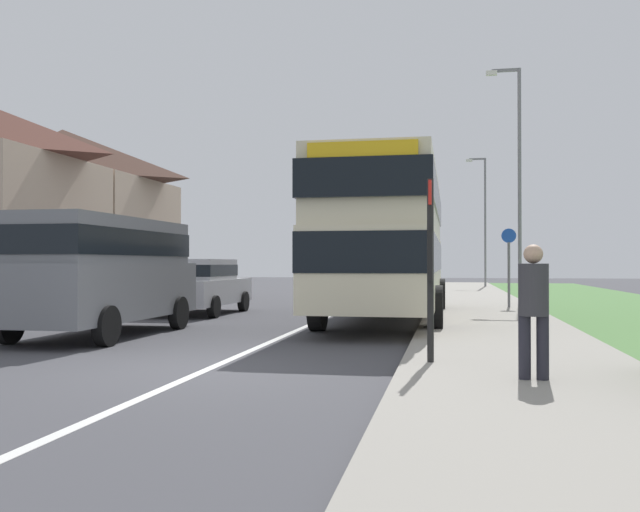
% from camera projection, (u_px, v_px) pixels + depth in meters
% --- Properties ---
extents(ground_plane, '(120.00, 120.00, 0.00)m').
position_uv_depth(ground_plane, '(208.00, 369.00, 9.34)').
color(ground_plane, '#424247').
extents(lane_marking_centre, '(0.14, 60.00, 0.01)m').
position_uv_depth(lane_marking_centre, '(319.00, 321.00, 17.20)').
color(lane_marking_centre, silver).
rests_on(lane_marking_centre, ground_plane).
extents(pavement_near_side, '(3.20, 68.00, 0.12)m').
position_uv_depth(pavement_near_side, '(495.00, 329.00, 14.45)').
color(pavement_near_side, gray).
rests_on(pavement_near_side, ground_plane).
extents(double_decker_bus, '(2.80, 10.38, 3.70)m').
position_uv_depth(double_decker_bus, '(388.00, 236.00, 17.22)').
color(double_decker_bus, beige).
rests_on(double_decker_bus, ground_plane).
extents(parked_van_grey, '(2.11, 5.17, 2.35)m').
position_uv_depth(parked_van_grey, '(102.00, 267.00, 13.64)').
color(parked_van_grey, slate).
rests_on(parked_van_grey, ground_plane).
extents(parked_car_silver, '(1.87, 4.25, 1.57)m').
position_uv_depth(parked_car_silver, '(201.00, 284.00, 19.43)').
color(parked_car_silver, '#B7B7BC').
rests_on(parked_car_silver, ground_plane).
extents(pedestrian_at_stop, '(0.34, 0.34, 1.67)m').
position_uv_depth(pedestrian_at_stop, '(533.00, 305.00, 7.83)').
color(pedestrian_at_stop, '#23232D').
rests_on(pedestrian_at_stop, ground_plane).
extents(bus_stop_sign, '(0.09, 0.52, 2.60)m').
position_uv_depth(bus_stop_sign, '(430.00, 257.00, 9.23)').
color(bus_stop_sign, black).
rests_on(bus_stop_sign, ground_plane).
extents(cycle_route_sign, '(0.44, 0.08, 2.52)m').
position_uv_depth(cycle_route_sign, '(509.00, 264.00, 20.89)').
color(cycle_route_sign, slate).
rests_on(cycle_route_sign, ground_plane).
extents(street_lamp_mid, '(1.14, 0.20, 7.97)m').
position_uv_depth(street_lamp_mid, '(517.00, 171.00, 22.75)').
color(street_lamp_mid, slate).
rests_on(street_lamp_mid, ground_plane).
extents(street_lamp_far, '(1.14, 0.20, 7.57)m').
position_uv_depth(street_lamp_far, '(483.00, 214.00, 39.52)').
color(street_lamp_far, slate).
rests_on(street_lamp_far, ground_plane).
extents(house_terrace_far_side, '(7.84, 12.22, 6.94)m').
position_uv_depth(house_terrace_far_side, '(15.00, 208.00, 24.88)').
color(house_terrace_far_side, '#C1A88E').
rests_on(house_terrace_far_side, ground_plane).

